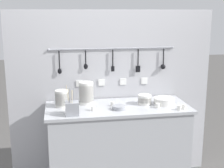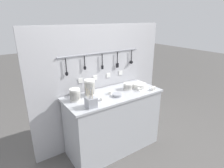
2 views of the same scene
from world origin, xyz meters
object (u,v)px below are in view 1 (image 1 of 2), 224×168
at_px(steel_mixing_bowl, 119,107).
at_px(cup_by_caddy, 158,106).
at_px(cup_front_left, 113,104).
at_px(cup_mid_row, 169,98).
at_px(cup_beside_plates, 184,107).
at_px(bowl_stack_back_corner, 86,93).
at_px(plate_stack, 164,101).
at_px(cup_edge_near, 179,108).
at_px(cup_centre, 93,108).
at_px(bowl_stack_nested_right, 145,99).
at_px(bowl_stack_wide_centre, 62,98).
at_px(cup_edge_far, 69,101).
at_px(cutlery_caddy, 72,108).

height_order(steel_mixing_bowl, cup_by_caddy, cup_by_caddy).
height_order(cup_front_left, cup_by_caddy, same).
bearing_deg(cup_mid_row, cup_by_caddy, -130.47).
bearing_deg(cup_mid_row, cup_beside_plates, -85.40).
xyz_separation_m(bowl_stack_back_corner, plate_stack, (0.79, -0.16, -0.08)).
relative_size(bowl_stack_back_corner, cup_edge_near, 4.97).
bearing_deg(bowl_stack_back_corner, cup_centre, -80.62).
relative_size(bowl_stack_back_corner, steel_mixing_bowl, 1.76).
bearing_deg(steel_mixing_bowl, cup_centre, 179.58).
height_order(bowl_stack_nested_right, cup_by_caddy, bowl_stack_nested_right).
relative_size(steel_mixing_bowl, cup_by_caddy, 2.83).
height_order(cup_front_left, cup_centre, same).
bearing_deg(bowl_stack_wide_centre, cup_edge_far, 60.79).
bearing_deg(bowl_stack_wide_centre, steel_mixing_bowl, -19.38).
bearing_deg(bowl_stack_back_corner, cup_mid_row, -1.09).
distance_m(cup_edge_near, cup_edge_far, 1.15).
relative_size(bowl_stack_wide_centre, cup_edge_near, 3.63).
relative_size(plate_stack, cup_edge_far, 4.58).
xyz_separation_m(steel_mixing_bowl, cup_mid_row, (0.61, 0.23, 0.00)).
xyz_separation_m(cup_beside_plates, cup_by_caddy, (-0.24, 0.09, 0.00)).
height_order(plate_stack, cup_beside_plates, plate_stack).
relative_size(cup_front_left, cup_edge_far, 1.00).
bearing_deg(cup_edge_far, bowl_stack_wide_centre, -119.21).
relative_size(steel_mixing_bowl, cup_beside_plates, 2.83).
height_order(bowl_stack_back_corner, steel_mixing_bowl, bowl_stack_back_corner).
distance_m(bowl_stack_nested_right, cup_beside_plates, 0.41).
xyz_separation_m(cup_beside_plates, cup_edge_far, (-1.11, 0.42, 0.00)).
bearing_deg(cup_centre, bowl_stack_back_corner, 99.38).
distance_m(bowl_stack_wide_centre, cup_mid_row, 1.16).
relative_size(bowl_stack_back_corner, cutlery_caddy, 0.83).
relative_size(cup_front_left, cup_edge_near, 1.00).
xyz_separation_m(cup_front_left, cup_mid_row, (0.65, 0.11, 0.00)).
height_order(bowl_stack_nested_right, cutlery_caddy, cutlery_caddy).
height_order(cup_mid_row, cup_edge_far, same).
xyz_separation_m(bowl_stack_back_corner, cup_beside_plates, (0.93, -0.35, -0.09)).
bearing_deg(cup_by_caddy, cup_edge_far, 159.12).
distance_m(cup_by_caddy, cup_centre, 0.65).
distance_m(cup_edge_near, cup_centre, 0.84).
distance_m(bowl_stack_back_corner, cup_beside_plates, 1.00).
xyz_separation_m(cutlery_caddy, cup_by_caddy, (0.85, 0.07, -0.04)).
bearing_deg(cup_centre, cup_front_left, 28.87).
height_order(cup_edge_near, cup_edge_far, same).
relative_size(cup_edge_near, cup_edge_far, 1.00).
bearing_deg(plate_stack, cup_mid_row, 52.67).
bearing_deg(cutlery_caddy, bowl_stack_wide_centre, 106.90).
distance_m(cup_mid_row, cup_edge_far, 1.09).
bearing_deg(plate_stack, cup_by_caddy, -134.36).
relative_size(bowl_stack_wide_centre, bowl_stack_nested_right, 1.22).
distance_m(bowl_stack_back_corner, cutlery_caddy, 0.38).
xyz_separation_m(bowl_stack_back_corner, cup_edge_far, (-0.18, 0.06, -0.09)).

